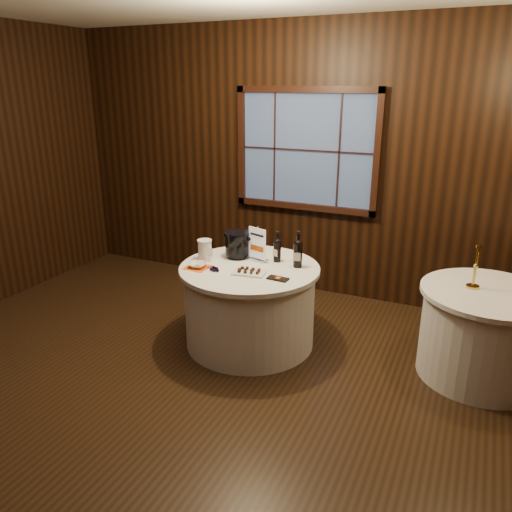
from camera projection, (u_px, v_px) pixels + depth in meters
The scene contains 15 objects.
ground at pixel (195, 398), 3.93m from camera, with size 6.00×6.00×0.00m, color black.
back_wall at pixel (307, 159), 5.55m from camera, with size 6.00×0.10×3.00m.
main_table at pixel (250, 305), 4.66m from camera, with size 1.28×1.28×0.77m.
side_table at pixel (483, 334), 4.12m from camera, with size 1.08×1.08×0.77m.
sign_stand at pixel (258, 249), 4.64m from camera, with size 0.20×0.15×0.33m.
port_bottle_left at pixel (277, 249), 4.62m from camera, with size 0.07×0.08×0.29m.
port_bottle_right at pixel (298, 252), 4.48m from camera, with size 0.08×0.09×0.34m.
ice_bucket at pixel (237, 244), 4.73m from camera, with size 0.25×0.25×0.25m.
chocolate_plate at pixel (249, 272), 4.37m from camera, with size 0.31×0.23×0.04m.
chocolate_box at pixel (278, 279), 4.23m from camera, with size 0.18×0.09×0.01m, color black.
grape_bunch at pixel (216, 268), 4.43m from camera, with size 0.16×0.10×0.04m.
glass_pitcher at pixel (205, 250), 4.67m from camera, with size 0.18×0.14×0.20m.
orange_napkin at pixel (198, 267), 4.51m from camera, with size 0.21×0.21×0.00m, color #E05412.
cracker_bowl at pixel (198, 265), 4.50m from camera, with size 0.16×0.16×0.04m, color silver.
brass_candlestick at pixel (475, 272), 4.03m from camera, with size 0.10×0.10×0.37m.
Camera 1 is at (1.84, -2.83, 2.35)m, focal length 35.00 mm.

